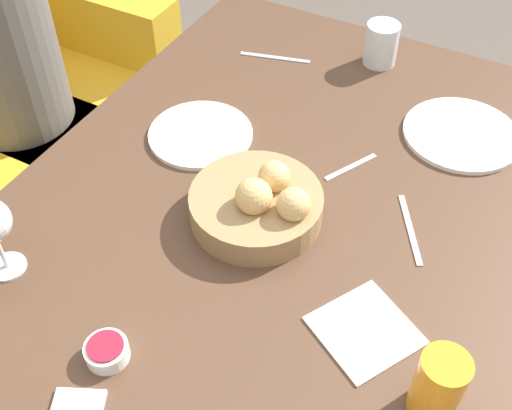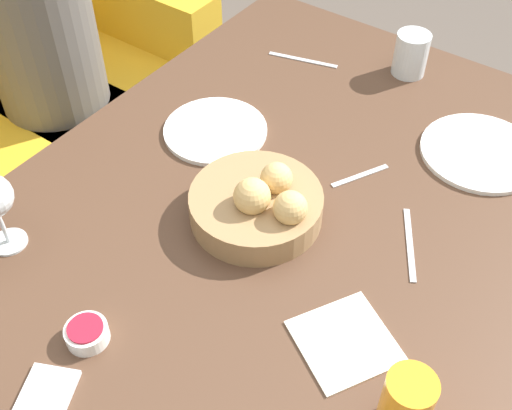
{
  "view_description": "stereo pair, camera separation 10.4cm",
  "coord_description": "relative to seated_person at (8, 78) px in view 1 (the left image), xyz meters",
  "views": [
    {
      "loc": [
        -0.66,
        -0.33,
        1.57
      ],
      "look_at": [
        0.05,
        0.05,
        0.73
      ],
      "focal_mm": 45.0,
      "sensor_mm": 36.0,
      "label": 1
    },
    {
      "loc": [
        -0.61,
        -0.42,
        1.57
      ],
      "look_at": [
        0.05,
        0.05,
        0.73
      ],
      "focal_mm": 45.0,
      "sensor_mm": 36.0,
      "label": 2
    }
  ],
  "objects": [
    {
      "name": "plate_far_center",
      "position": [
        -0.1,
        -0.69,
        0.15
      ],
      "size": [
        0.22,
        0.22,
        0.01
      ],
      "color": "white",
      "rests_on": "dining_table"
    },
    {
      "name": "fork_silver",
      "position": [
        0.23,
        -0.69,
        0.14
      ],
      "size": [
        0.06,
        0.17,
        0.0
      ],
      "color": "#B7B7BC",
      "rests_on": "dining_table"
    },
    {
      "name": "plate_near_right",
      "position": [
        0.16,
        -1.17,
        0.15
      ],
      "size": [
        0.24,
        0.24,
        0.01
      ],
      "color": "white",
      "rests_on": "dining_table"
    },
    {
      "name": "dining_table",
      "position": [
        -0.3,
        -0.95,
        0.07
      ],
      "size": [
        1.53,
        1.04,
        0.7
      ],
      "color": "#4C3323",
      "rests_on": "ground_plane"
    },
    {
      "name": "bread_basket",
      "position": [
        -0.25,
        -0.9,
        0.18
      ],
      "size": [
        0.24,
        0.24,
        0.11
      ],
      "color": "#99754C",
      "rests_on": "dining_table"
    },
    {
      "name": "spoon_coffee",
      "position": [
        -0.04,
        -1.0,
        0.14
      ],
      "size": [
        0.12,
        0.07,
        0.0
      ],
      "color": "#B7B7BC",
      "rests_on": "dining_table"
    },
    {
      "name": "juice_glass",
      "position": [
        -0.46,
        -1.3,
        0.2
      ],
      "size": [
        0.07,
        0.07,
        0.12
      ],
      "color": "orange",
      "rests_on": "dining_table"
    },
    {
      "name": "water_tumbler",
      "position": [
        0.33,
        -0.92,
        0.19
      ],
      "size": [
        0.08,
        0.08,
        0.1
      ],
      "color": "silver",
      "rests_on": "dining_table"
    },
    {
      "name": "seated_person",
      "position": [
        0.0,
        0.0,
        0.0
      ],
      "size": [
        0.31,
        0.4,
        1.26
      ],
      "color": "#23232D",
      "rests_on": "ground_plane"
    },
    {
      "name": "knife_silver",
      "position": [
        -0.15,
        -1.16,
        0.14
      ],
      "size": [
        0.15,
        0.1,
        0.0
      ],
      "color": "#B7B7BC",
      "rests_on": "dining_table"
    },
    {
      "name": "napkin",
      "position": [
        -0.39,
        -1.17,
        0.15
      ],
      "size": [
        0.19,
        0.19,
        0.0
      ],
      "color": "silver",
      "rests_on": "dining_table"
    },
    {
      "name": "jam_bowl_berry",
      "position": [
        -0.61,
        -0.84,
        0.16
      ],
      "size": [
        0.07,
        0.07,
        0.03
      ],
      "color": "white",
      "rests_on": "dining_table"
    }
  ]
}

